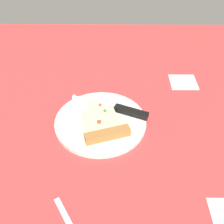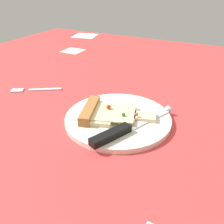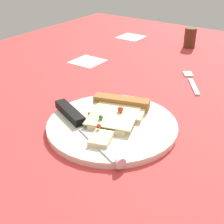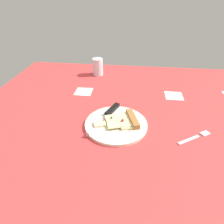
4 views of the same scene
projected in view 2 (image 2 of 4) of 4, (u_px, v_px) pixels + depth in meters
ground_plane at (100, 103)px, 70.03cm from camera, size 156.73×156.73×3.00cm
plate at (118, 118)px, 58.44cm from camera, size 25.79×25.79×1.23cm
pizza_slice at (107, 113)px, 58.12cm from camera, size 13.88×18.96×2.45cm
knife at (127, 128)px, 52.61cm from camera, size 22.89×11.38×2.45cm
fork at (33, 89)px, 73.95cm from camera, size 9.74×13.87×0.80cm
napkin at (85, 36)px, 140.41cm from camera, size 15.45×15.45×0.40cm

